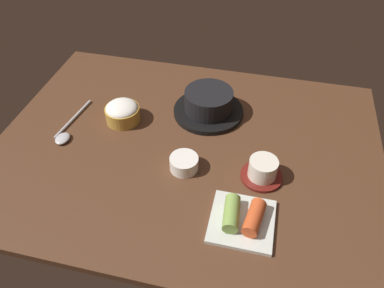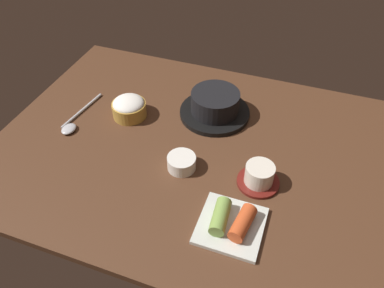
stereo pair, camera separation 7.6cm
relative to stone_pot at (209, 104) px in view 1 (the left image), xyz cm
name	(u,v)px [view 1 (the left image)]	position (x,y,z in cm)	size (l,w,h in cm)	color
dining_table	(186,149)	(-2.87, -14.74, -4.33)	(100.00, 76.00, 2.00)	#4C2D1C
stone_pot	(209,104)	(0.00, 0.00, 0.00)	(19.86, 19.86, 7.34)	black
rice_bowl	(122,112)	(-22.58, -8.60, -0.36)	(9.56, 9.56, 5.93)	#B78C38
tea_cup_with_saucer	(263,170)	(17.27, -21.12, -0.79)	(10.06, 10.06, 5.55)	maroon
banchan_cup_center	(184,163)	(-1.51, -22.51, -1.45)	(7.04, 7.04, 3.52)	white
kimchi_plate	(242,218)	(14.44, -35.11, -1.75)	(13.69, 13.69, 4.36)	silver
spoon	(66,131)	(-35.65, -17.26, -2.72)	(4.56, 19.51, 1.35)	#B7B7BC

